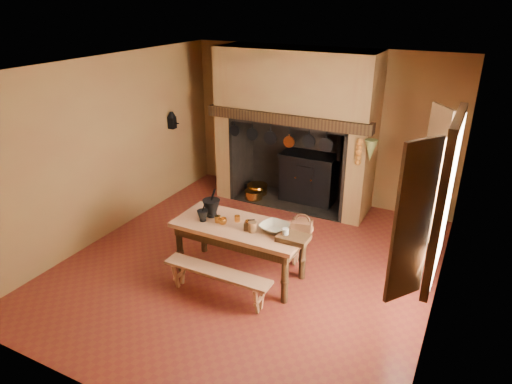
# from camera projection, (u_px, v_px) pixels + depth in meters

# --- Properties ---
(floor) EXTENTS (5.50, 5.50, 0.00)m
(floor) POSITION_uv_depth(u_px,v_px,m) (250.00, 264.00, 6.66)
(floor) COLOR maroon
(floor) RESTS_ON ground
(ceiling) EXTENTS (5.50, 5.50, 0.00)m
(ceiling) POSITION_uv_depth(u_px,v_px,m) (249.00, 67.00, 5.54)
(ceiling) COLOR silver
(ceiling) RESTS_ON back_wall
(back_wall) EXTENTS (5.00, 0.02, 2.80)m
(back_wall) POSITION_uv_depth(u_px,v_px,m) (319.00, 126.00, 8.34)
(back_wall) COLOR olive
(back_wall) RESTS_ON floor
(wall_left) EXTENTS (0.02, 5.50, 2.80)m
(wall_left) POSITION_uv_depth(u_px,v_px,m) (109.00, 148.00, 7.14)
(wall_left) COLOR olive
(wall_left) RESTS_ON floor
(wall_right) EXTENTS (0.02, 5.50, 2.80)m
(wall_right) POSITION_uv_depth(u_px,v_px,m) (449.00, 212.00, 5.06)
(wall_right) COLOR olive
(wall_right) RESTS_ON floor
(wall_front) EXTENTS (5.00, 0.02, 2.80)m
(wall_front) POSITION_uv_depth(u_px,v_px,m) (98.00, 280.00, 3.85)
(wall_front) COLOR olive
(wall_front) RESTS_ON floor
(chimney_breast) EXTENTS (2.95, 0.96, 2.80)m
(chimney_breast) POSITION_uv_depth(u_px,v_px,m) (296.00, 107.00, 7.94)
(chimney_breast) COLOR olive
(chimney_breast) RESTS_ON floor
(iron_range) EXTENTS (1.12, 0.55, 1.60)m
(iron_range) POSITION_uv_depth(u_px,v_px,m) (309.00, 177.00, 8.48)
(iron_range) COLOR black
(iron_range) RESTS_ON floor
(hearth_pans) EXTENTS (0.51, 0.62, 0.20)m
(hearth_pans) POSITION_uv_depth(u_px,v_px,m) (255.00, 191.00, 8.87)
(hearth_pans) COLOR #C8832E
(hearth_pans) RESTS_ON floor
(hanging_pans) EXTENTS (1.92, 0.29, 0.27)m
(hanging_pans) POSITION_uv_depth(u_px,v_px,m) (282.00, 139.00, 7.73)
(hanging_pans) COLOR black
(hanging_pans) RESTS_ON chimney_breast
(onion_string) EXTENTS (0.12, 0.10, 0.46)m
(onion_string) POSITION_uv_depth(u_px,v_px,m) (359.00, 152.00, 7.17)
(onion_string) COLOR #B66C21
(onion_string) RESTS_ON chimney_breast
(herb_bunch) EXTENTS (0.20, 0.20, 0.35)m
(herb_bunch) POSITION_uv_depth(u_px,v_px,m) (370.00, 151.00, 7.08)
(herb_bunch) COLOR olive
(herb_bunch) RESTS_ON chimney_breast
(window) EXTENTS (0.39, 1.75, 1.76)m
(window) POSITION_uv_depth(u_px,v_px,m) (434.00, 198.00, 4.67)
(window) COLOR white
(window) RESTS_ON wall_right
(wall_coffee_mill) EXTENTS (0.23, 0.16, 0.31)m
(wall_coffee_mill) POSITION_uv_depth(u_px,v_px,m) (172.00, 119.00, 8.32)
(wall_coffee_mill) COLOR black
(wall_coffee_mill) RESTS_ON wall_left
(work_table) EXTENTS (1.80, 0.80, 0.78)m
(work_table) POSITION_uv_depth(u_px,v_px,m) (240.00, 233.00, 6.15)
(work_table) COLOR #B47B52
(work_table) RESTS_ON floor
(bench_front) EXTENTS (1.47, 0.26, 0.41)m
(bench_front) POSITION_uv_depth(u_px,v_px,m) (217.00, 277.00, 5.79)
(bench_front) COLOR #B47B52
(bench_front) RESTS_ON floor
(bench_back) EXTENTS (1.43, 0.25, 0.40)m
(bench_back) POSITION_uv_depth(u_px,v_px,m) (260.00, 237.00, 6.78)
(bench_back) COLOR #B47B52
(bench_back) RESTS_ON floor
(mortar_large) EXTENTS (0.24, 0.24, 0.42)m
(mortar_large) POSITION_uv_depth(u_px,v_px,m) (211.00, 207.00, 6.29)
(mortar_large) COLOR black
(mortar_large) RESTS_ON work_table
(mortar_small) EXTENTS (0.15, 0.15, 0.26)m
(mortar_small) POSITION_uv_depth(u_px,v_px,m) (203.00, 215.00, 6.18)
(mortar_small) COLOR black
(mortar_small) RESTS_ON work_table
(coffee_grinder) EXTENTS (0.16, 0.13, 0.17)m
(coffee_grinder) POSITION_uv_depth(u_px,v_px,m) (249.00, 225.00, 5.96)
(coffee_grinder) COLOR #3A2212
(coffee_grinder) RESTS_ON work_table
(brass_mug_a) EXTENTS (0.09, 0.09, 0.09)m
(brass_mug_a) POSITION_uv_depth(u_px,v_px,m) (218.00, 219.00, 6.16)
(brass_mug_a) COLOR #C8832E
(brass_mug_a) RESTS_ON work_table
(brass_mug_b) EXTENTS (0.08, 0.08, 0.09)m
(brass_mug_b) POSITION_uv_depth(u_px,v_px,m) (237.00, 219.00, 6.18)
(brass_mug_b) COLOR #C8832E
(brass_mug_b) RESTS_ON work_table
(mixing_bowl) EXTENTS (0.43, 0.43, 0.09)m
(mixing_bowl) POSITION_uv_depth(u_px,v_px,m) (274.00, 227.00, 5.94)
(mixing_bowl) COLOR #B5AC8B
(mixing_bowl) RESTS_ON work_table
(stoneware_crock) EXTENTS (0.15, 0.15, 0.14)m
(stoneware_crock) POSITION_uv_depth(u_px,v_px,m) (252.00, 227.00, 5.90)
(stoneware_crock) COLOR brown
(stoneware_crock) RESTS_ON work_table
(glass_jar) EXTENTS (0.08, 0.08, 0.15)m
(glass_jar) POSITION_uv_depth(u_px,v_px,m) (285.00, 234.00, 5.73)
(glass_jar) COLOR beige
(glass_jar) RESTS_ON work_table
(wicker_basket) EXTENTS (0.30, 0.24, 0.25)m
(wicker_basket) POSITION_uv_depth(u_px,v_px,m) (302.00, 225.00, 5.91)
(wicker_basket) COLOR #462315
(wicker_basket) RESTS_ON work_table
(wooden_tray) EXTENTS (0.39, 0.28, 0.07)m
(wooden_tray) POSITION_uv_depth(u_px,v_px,m) (293.00, 238.00, 5.71)
(wooden_tray) COLOR #3A2212
(wooden_tray) RESTS_ON work_table
(brass_cup) EXTENTS (0.15, 0.15, 0.09)m
(brass_cup) POSITION_uv_depth(u_px,v_px,m) (223.00, 221.00, 6.10)
(brass_cup) COLOR #C8832E
(brass_cup) RESTS_ON work_table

